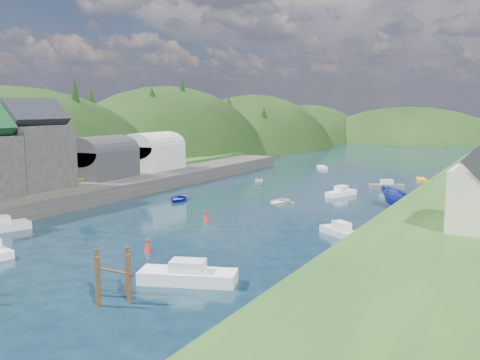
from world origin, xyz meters
The scene contains 11 objects.
ground centered at (0.00, 50.00, 0.00)m, with size 600.00×600.00×0.00m, color black.
hillside_left centered at (-45.00, 75.00, -8.03)m, with size 44.00×245.56×52.00m.
far_hills centered at (1.22, 174.01, -10.80)m, with size 103.00×68.00×44.00m.
hill_trees centered at (-0.15, 64.84, 11.09)m, with size 90.84×148.53×12.88m.
quay_left centered at (-24.00, 20.00, 1.00)m, with size 12.00×110.00×2.00m, color #2D2B28.
terrace_left_grass centered at (-31.00, 20.00, 1.25)m, with size 12.00×110.00×2.50m, color #234719.
boat_sheds centered at (-26.00, 39.00, 5.27)m, with size 7.00×21.00×7.50m.
piling_cluster_far centered at (6.01, 0.11, 1.31)m, with size 3.25×3.03×3.76m.
channel_buoy_near centered at (0.71, 10.22, 0.48)m, with size 0.70×0.70×1.10m.
channel_buoy_far centered at (-1.65, 23.30, 0.48)m, with size 0.70×0.70×1.10m.
moored_boats centered at (1.52, 18.55, 0.75)m, with size 37.46×92.56×2.51m.
Camera 1 is at (29.42, -25.10, 12.53)m, focal length 40.00 mm.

